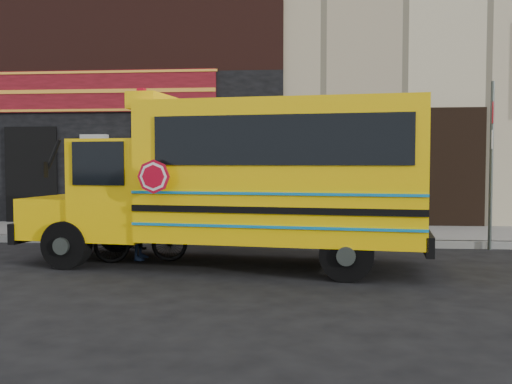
{
  "coord_description": "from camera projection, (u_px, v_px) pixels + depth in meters",
  "views": [
    {
      "loc": [
        0.69,
        -9.4,
        1.77
      ],
      "look_at": [
        -0.37,
        1.85,
        1.18
      ],
      "focal_mm": 40.0,
      "sensor_mm": 36.0,
      "label": 1
    }
  ],
  "objects": [
    {
      "name": "ground",
      "position": [
        268.0,
        268.0,
        9.5
      ],
      "size": [
        120.0,
        120.0,
        0.0
      ],
      "primitive_type": "plane",
      "color": "black",
      "rests_on": "ground"
    },
    {
      "name": "curb",
      "position": [
        277.0,
        242.0,
        12.08
      ],
      "size": [
        40.0,
        0.2,
        0.15
      ],
      "primitive_type": "cube",
      "color": "gray",
      "rests_on": "ground"
    },
    {
      "name": "sidewalk",
      "position": [
        280.0,
        233.0,
        13.58
      ],
      "size": [
        40.0,
        3.0,
        0.15
      ],
      "primitive_type": "cube",
      "color": "slate",
      "rests_on": "ground"
    },
    {
      "name": "building",
      "position": [
        289.0,
        35.0,
        19.58
      ],
      "size": [
        20.0,
        10.7,
        12.0
      ],
      "color": "#C4B893",
      "rests_on": "sidewalk"
    },
    {
      "name": "school_bus",
      "position": [
        246.0,
        177.0,
        9.69
      ],
      "size": [
        7.11,
        2.98,
        2.92
      ],
      "color": "black",
      "rests_on": "ground"
    },
    {
      "name": "sign_pole",
      "position": [
        491.0,
        158.0,
        11.37
      ],
      "size": [
        0.1,
        0.29,
        3.38
      ],
      "color": "#3B423D",
      "rests_on": "ground"
    },
    {
      "name": "bicycle",
      "position": [
        141.0,
        235.0,
        10.04
      ],
      "size": [
        1.7,
        0.88,
        0.98
      ],
      "primitive_type": "imported",
      "rotation": [
        0.0,
        0.0,
        1.84
      ],
      "color": "black",
      "rests_on": "ground"
    },
    {
      "name": "cyclist",
      "position": [
        140.0,
        216.0,
        10.06
      ],
      "size": [
        0.46,
        0.64,
        1.65
      ],
      "primitive_type": "imported",
      "rotation": [
        0.0,
        0.0,
        1.68
      ],
      "color": "black",
      "rests_on": "ground"
    }
  ]
}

